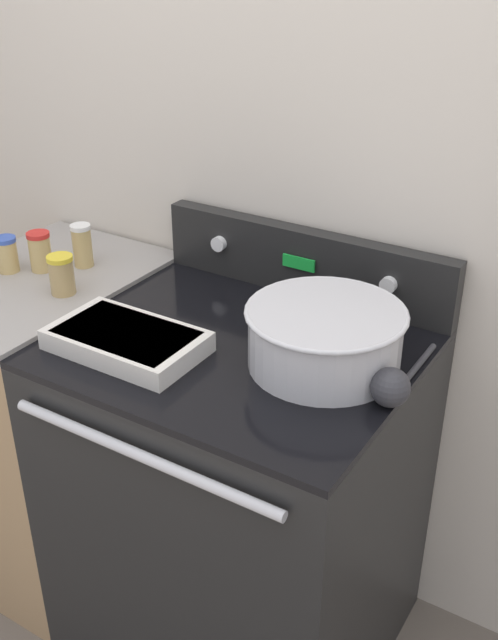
% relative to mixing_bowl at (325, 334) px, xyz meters
% --- Properties ---
extents(kitchen_wall, '(8.00, 0.05, 2.50)m').
position_rel_mixing_bowl_xyz_m(kitchen_wall, '(-0.21, 0.36, 0.25)').
color(kitchen_wall, beige).
rests_on(kitchen_wall, ground_plane).
extents(stove_range, '(0.81, 0.72, 0.92)m').
position_rel_mixing_bowl_xyz_m(stove_range, '(-0.21, -0.02, -0.54)').
color(stove_range, black).
rests_on(stove_range, ground_plane).
extents(control_panel, '(0.81, 0.07, 0.17)m').
position_rel_mixing_bowl_xyz_m(control_panel, '(-0.21, 0.30, 0.01)').
color(control_panel, black).
rests_on(control_panel, stove_range).
extents(side_counter, '(0.49, 0.69, 0.93)m').
position_rel_mixing_bowl_xyz_m(side_counter, '(-0.86, -0.02, -0.53)').
color(side_counter, tan).
rests_on(side_counter, ground_plane).
extents(mixing_bowl, '(0.35, 0.35, 0.14)m').
position_rel_mixing_bowl_xyz_m(mixing_bowl, '(0.00, 0.00, 0.00)').
color(mixing_bowl, silver).
rests_on(mixing_bowl, stove_range).
extents(casserole_dish, '(0.34, 0.21, 0.05)m').
position_rel_mixing_bowl_xyz_m(casserole_dish, '(-0.41, -0.18, -0.05)').
color(casserole_dish, silver).
rests_on(casserole_dish, stove_range).
extents(ladle, '(0.08, 0.30, 0.08)m').
position_rel_mixing_bowl_xyz_m(ladle, '(0.18, -0.06, -0.04)').
color(ladle, '#333338').
rests_on(ladle, stove_range).
extents(spice_jar_yellow_cap, '(0.07, 0.07, 0.10)m').
position_rel_mixing_bowl_xyz_m(spice_jar_yellow_cap, '(-0.72, -0.05, -0.01)').
color(spice_jar_yellow_cap, tan).
rests_on(spice_jar_yellow_cap, side_counter).
extents(spice_jar_white_cap, '(0.06, 0.06, 0.12)m').
position_rel_mixing_bowl_xyz_m(spice_jar_white_cap, '(-0.79, 0.10, -0.00)').
color(spice_jar_white_cap, tan).
rests_on(spice_jar_white_cap, side_counter).
extents(spice_jar_red_cap, '(0.06, 0.06, 0.11)m').
position_rel_mixing_bowl_xyz_m(spice_jar_red_cap, '(-0.87, 0.02, -0.01)').
color(spice_jar_red_cap, tan).
rests_on(spice_jar_red_cap, side_counter).
extents(spice_jar_blue_cap, '(0.06, 0.06, 0.10)m').
position_rel_mixing_bowl_xyz_m(spice_jar_blue_cap, '(-0.94, -0.03, -0.02)').
color(spice_jar_blue_cap, tan).
rests_on(spice_jar_blue_cap, side_counter).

